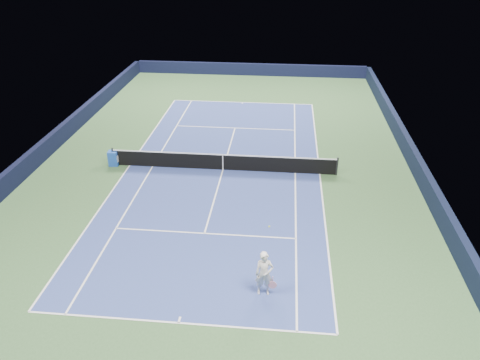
{
  "coord_description": "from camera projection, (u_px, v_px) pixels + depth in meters",
  "views": [
    {
      "loc": [
        3.33,
        -23.62,
        12.12
      ],
      "look_at": [
        1.28,
        -3.0,
        1.0
      ],
      "focal_mm": 35.0,
      "sensor_mm": 36.0,
      "label": 1
    }
  ],
  "objects": [
    {
      "name": "ground",
      "position": [
        223.0,
        170.0,
        26.73
      ],
      "size": [
        40.0,
        40.0,
        0.0
      ],
      "primitive_type": "plane",
      "color": "#32542D",
      "rests_on": "ground"
    },
    {
      "name": "wall_far",
      "position": [
        250.0,
        69.0,
        43.86
      ],
      "size": [
        22.0,
        0.35,
        1.1
      ],
      "primitive_type": "cube",
      "color": "black",
      "rests_on": "ground"
    },
    {
      "name": "wall_right",
      "position": [
        419.0,
        170.0,
        25.53
      ],
      "size": [
        0.35,
        40.0,
        1.1
      ],
      "primitive_type": "cube",
      "color": "black",
      "rests_on": "ground"
    },
    {
      "name": "wall_left",
      "position": [
        40.0,
        153.0,
        27.42
      ],
      "size": [
        0.35,
        40.0,
        1.1
      ],
      "primitive_type": "cube",
      "color": "black",
      "rests_on": "ground"
    },
    {
      "name": "court_surface",
      "position": [
        223.0,
        170.0,
        26.73
      ],
      "size": [
        10.97,
        23.77,
        0.01
      ],
      "primitive_type": "cube",
      "color": "navy",
      "rests_on": "ground"
    },
    {
      "name": "baseline_far",
      "position": [
        243.0,
        102.0,
        37.15
      ],
      "size": [
        10.97,
        0.08,
        0.0
      ],
      "primitive_type": "cube",
      "color": "white",
      "rests_on": "ground"
    },
    {
      "name": "baseline_near",
      "position": [
        178.0,
        323.0,
        16.31
      ],
      "size": [
        10.97,
        0.08,
        0.0
      ],
      "primitive_type": "cube",
      "color": "white",
      "rests_on": "ground"
    },
    {
      "name": "sideline_doubles_right",
      "position": [
        320.0,
        174.0,
        26.25
      ],
      "size": [
        0.08,
        23.77,
        0.0
      ],
      "primitive_type": "cube",
      "color": "white",
      "rests_on": "ground"
    },
    {
      "name": "sideline_doubles_left",
      "position": [
        130.0,
        165.0,
        27.21
      ],
      "size": [
        0.08,
        23.77,
        0.0
      ],
      "primitive_type": "cube",
      "color": "white",
      "rests_on": "ground"
    },
    {
      "name": "sideline_singles_right",
      "position": [
        295.0,
        173.0,
        26.37
      ],
      "size": [
        0.08,
        23.77,
        0.0
      ],
      "primitive_type": "cube",
      "color": "white",
      "rests_on": "ground"
    },
    {
      "name": "sideline_singles_left",
      "position": [
        153.0,
        166.0,
        27.09
      ],
      "size": [
        0.08,
        23.77,
        0.0
      ],
      "primitive_type": "cube",
      "color": "white",
      "rests_on": "ground"
    },
    {
      "name": "service_line_far",
      "position": [
        235.0,
        128.0,
        32.34
      ],
      "size": [
        8.23,
        0.08,
        0.0
      ],
      "primitive_type": "cube",
      "color": "white",
      "rests_on": "ground"
    },
    {
      "name": "service_line_near",
      "position": [
        204.0,
        233.0,
        21.12
      ],
      "size": [
        8.23,
        0.08,
        0.0
      ],
      "primitive_type": "cube",
      "color": "white",
      "rests_on": "ground"
    },
    {
      "name": "center_service_line",
      "position": [
        223.0,
        170.0,
        26.73
      ],
      "size": [
        0.08,
        12.8,
        0.0
      ],
      "primitive_type": "cube",
      "color": "white",
      "rests_on": "ground"
    },
    {
      "name": "center_mark_far",
      "position": [
        242.0,
        103.0,
        37.02
      ],
      "size": [
        0.08,
        0.3,
        0.0
      ],
      "primitive_type": "cube",
      "color": "white",
      "rests_on": "ground"
    },
    {
      "name": "center_mark_near",
      "position": [
        179.0,
        320.0,
        16.44
      ],
      "size": [
        0.08,
        0.3,
        0.0
      ],
      "primitive_type": "cube",
      "color": "white",
      "rests_on": "ground"
    },
    {
      "name": "tennis_net",
      "position": [
        223.0,
        162.0,
        26.49
      ],
      "size": [
        12.9,
        0.1,
        1.07
      ],
      "color": "black",
      "rests_on": "ground"
    },
    {
      "name": "sponsor_cube",
      "position": [
        113.0,
        158.0,
        27.06
      ],
      "size": [
        0.59,
        0.53,
        0.87
      ],
      "color": "#1D4CB3",
      "rests_on": "ground"
    },
    {
      "name": "tennis_player",
      "position": [
        264.0,
        274.0,
        17.23
      ],
      "size": [
        0.84,
        1.29,
        2.38
      ],
      "color": "silver",
      "rests_on": "ground"
    }
  ]
}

